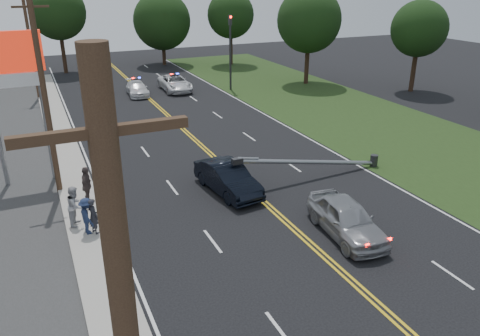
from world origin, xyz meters
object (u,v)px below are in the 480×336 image
emergency_a (175,83)px  bystander_c (87,216)px  crashed_sedan (228,178)px  utility_pole_mid (45,96)px  bystander_b (75,206)px  bystander_a (93,216)px  pylon_sign (12,72)px  fallen_streetlight (319,162)px  traffic_signal (230,46)px  waiting_sedan (347,218)px  emergency_b (137,89)px  bystander_d (87,186)px  utility_pole_far (30,42)px

emergency_a → bystander_c: bearing=-113.4°
bystander_c → crashed_sedan: bearing=-89.6°
utility_pole_mid → bystander_b: bearing=-84.3°
bystander_a → pylon_sign: bearing=-7.1°
fallen_streetlight → emergency_a: bearing=92.5°
traffic_signal → bystander_b: 28.25m
waiting_sedan → emergency_a: waiting_sedan is taller
bystander_b → waiting_sedan: bearing=-94.7°
utility_pole_mid → emergency_b: size_ratio=2.30×
fallen_streetlight → bystander_d: (-12.21, 1.63, 0.16)m
traffic_signal → crashed_sedan: bearing=-113.6°
pylon_sign → fallen_streetlight: bearing=-22.2°
fallen_streetlight → bystander_b: bystander_b is taller
fallen_streetlight → emergency_b: fallen_streetlight is taller
traffic_signal → utility_pole_mid: utility_pole_mid is taller
utility_pole_mid → waiting_sedan: bearing=-41.9°
traffic_signal → bystander_b: size_ratio=3.82×
pylon_sign → utility_pole_far: (1.30, 20.00, -0.91)m
traffic_signal → bystander_c: size_ratio=4.26×
traffic_signal → emergency_a: bearing=160.5°
utility_pole_mid → utility_pole_far: same height
crashed_sedan → traffic_signal: bearing=59.4°
bystander_c → utility_pole_far: bearing=-10.3°
crashed_sedan → bystander_a: bystander_a is taller
traffic_signal → utility_pole_far: utility_pole_far is taller
utility_pole_far → emergency_a: bearing=-10.0°
utility_pole_mid → emergency_a: (12.36, 19.81, -4.35)m
bystander_b → bystander_d: size_ratio=0.96×
fallen_streetlight → waiting_sedan: bearing=-112.2°
emergency_b → bystander_d: (-7.36, -21.78, 0.45)m
emergency_b → bystander_c: bystander_c is taller
fallen_streetlight → emergency_b: bearing=101.7°
utility_pole_mid → crashed_sedan: bearing=-25.0°
traffic_signal → crashed_sedan: size_ratio=1.49×
utility_pole_mid → utility_pole_far: (0.00, 22.00, 0.00)m
fallen_streetlight → waiting_sedan: (-2.40, -5.86, -0.12)m
pylon_sign → utility_pole_mid: size_ratio=0.80×
emergency_b → bystander_a: bystander_a is taller
pylon_sign → crashed_sedan: 12.12m
waiting_sedan → emergency_b: (-2.46, 29.28, -0.17)m
pylon_sign → utility_pole_mid: 2.55m
bystander_a → bystander_b: (-0.60, 1.10, 0.12)m
pylon_sign → bystander_a: (2.33, -7.39, -5.07)m
utility_pole_far → bystander_a: size_ratio=6.21×
crashed_sedan → bystander_d: bearing=161.6°
bystander_a → emergency_b: bearing=-41.5°
emergency_a → traffic_signal: bearing=-18.2°
bystander_a → fallen_streetlight: bearing=-108.2°
emergency_a → crashed_sedan: bearing=-99.2°
traffic_signal → bystander_d: (-16.32, -20.36, -3.13)m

